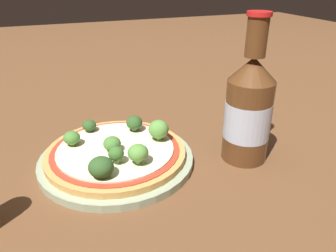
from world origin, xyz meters
name	(u,v)px	position (x,y,z in m)	size (l,w,h in m)	color
ground_plane	(123,157)	(0.00, 0.00, 0.00)	(3.00, 3.00, 0.00)	brown
plate	(117,159)	(-0.01, -0.01, 0.01)	(0.24, 0.24, 0.01)	#93A384
pizza	(116,152)	(-0.01, -0.01, 0.02)	(0.22, 0.22, 0.01)	tan
broccoli_floret_0	(101,167)	(-0.05, -0.08, 0.04)	(0.03, 0.03, 0.03)	#7A9E5B
broccoli_floret_1	(72,138)	(-0.08, 0.02, 0.04)	(0.03, 0.03, 0.02)	#7A9E5B
broccoli_floret_2	(159,129)	(0.06, -0.01, 0.05)	(0.03, 0.03, 0.03)	#7A9E5B
broccoli_floret_3	(112,144)	(-0.02, -0.02, 0.04)	(0.03, 0.03, 0.02)	#7A9E5B
broccoli_floret_4	(138,153)	(0.01, -0.07, 0.04)	(0.03, 0.03, 0.03)	#7A9E5B
broccoli_floret_5	(89,126)	(-0.04, 0.06, 0.04)	(0.02, 0.02, 0.02)	#7A9E5B
broccoli_floret_6	(116,154)	(-0.02, -0.06, 0.04)	(0.02, 0.02, 0.03)	#7A9E5B
broccoli_floret_7	(134,123)	(0.03, 0.03, 0.04)	(0.03, 0.03, 0.03)	#7A9E5B
beer_bottle	(248,109)	(0.18, -0.07, 0.08)	(0.07, 0.07, 0.23)	#563319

